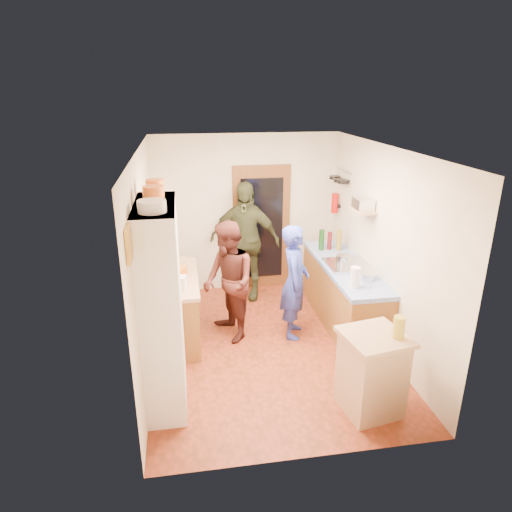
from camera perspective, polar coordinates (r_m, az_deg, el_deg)
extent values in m
cube|color=maroon|center=(6.25, 1.51, -11.24)|extent=(3.00, 4.00, 0.02)
cube|color=silver|center=(5.37, 1.77, 13.34)|extent=(3.00, 4.00, 0.02)
cube|color=silver|center=(7.57, -1.24, 5.30)|extent=(3.00, 0.02, 2.60)
cube|color=silver|center=(3.90, 7.25, -10.01)|extent=(3.00, 0.02, 2.60)
cube|color=silver|center=(5.61, -13.71, -0.76)|extent=(0.02, 4.00, 2.60)
cube|color=silver|center=(6.13, 15.63, 0.88)|extent=(0.02, 4.00, 2.60)
cube|color=brown|center=(7.64, 0.68, 3.49)|extent=(0.95, 0.06, 2.10)
cube|color=black|center=(7.60, 0.73, 3.41)|extent=(0.70, 0.02, 1.70)
cube|color=white|center=(4.94, -11.67, -6.10)|extent=(0.40, 1.20, 2.20)
cube|color=white|center=(4.57, -12.63, 6.13)|extent=(0.40, 1.14, 0.04)
cylinder|color=white|center=(4.25, -12.90, 6.08)|extent=(0.26, 0.26, 0.11)
cylinder|color=orange|center=(4.59, -12.70, 7.51)|extent=(0.21, 0.21, 0.17)
cylinder|color=orange|center=(4.92, -12.52, 8.36)|extent=(0.19, 0.19, 0.17)
cube|color=olive|center=(6.35, -10.00, -6.54)|extent=(0.60, 1.40, 0.85)
cube|color=tan|center=(6.16, -10.25, -2.81)|extent=(0.64, 1.44, 0.05)
cube|color=white|center=(5.76, -9.85, -3.29)|extent=(0.24, 0.19, 0.16)
cylinder|color=white|center=(6.05, -10.80, -2.11)|extent=(0.18, 0.18, 0.18)
cylinder|color=orange|center=(6.23, -9.55, -1.79)|extent=(0.25, 0.25, 0.10)
cube|color=tan|center=(6.70, -10.07, -0.52)|extent=(0.30, 0.22, 0.02)
cube|color=olive|center=(6.77, 10.81, -4.89)|extent=(0.60, 2.20, 0.84)
cube|color=blue|center=(6.59, 11.06, -1.35)|extent=(0.62, 2.22, 0.06)
cube|color=silver|center=(6.53, 11.26, -1.11)|extent=(0.55, 0.58, 0.04)
cylinder|color=silver|center=(6.48, 10.90, -0.44)|extent=(0.20, 0.20, 0.13)
cylinder|color=#143F14|center=(7.08, 8.20, 2.00)|extent=(0.09, 0.09, 0.32)
cylinder|color=#591419|center=(7.13, 9.18, 1.88)|extent=(0.08, 0.08, 0.28)
cylinder|color=olive|center=(7.10, 10.34, 1.96)|extent=(0.09, 0.09, 0.33)
cylinder|color=white|center=(5.83, 12.27, -2.62)|extent=(0.15, 0.15, 0.27)
cylinder|color=silver|center=(6.16, 13.59, -2.35)|extent=(0.30, 0.30, 0.09)
cube|color=tan|center=(5.09, 14.20, -14.22)|extent=(0.64, 0.64, 0.86)
cube|color=tan|center=(4.85, 14.67, -9.78)|extent=(0.72, 0.72, 0.05)
cube|color=white|center=(4.85, 13.85, -9.53)|extent=(0.39, 0.34, 0.02)
cylinder|color=#AD9E2D|center=(4.79, 17.43, -8.50)|extent=(0.14, 0.14, 0.23)
cylinder|color=silver|center=(7.30, 10.90, 10.40)|extent=(0.02, 0.65, 0.02)
cylinder|color=black|center=(7.14, 10.84, 9.13)|extent=(0.18, 0.18, 0.05)
cylinder|color=black|center=(7.33, 10.30, 9.29)|extent=(0.16, 0.16, 0.05)
cylinder|color=black|center=(7.51, 9.81, 9.66)|extent=(0.17, 0.17, 0.05)
cube|color=tan|center=(6.36, 13.17, 5.56)|extent=(0.26, 0.42, 0.03)
cube|color=silver|center=(6.33, 13.23, 6.35)|extent=(0.22, 0.30, 0.15)
cube|color=black|center=(7.58, 10.22, 6.17)|extent=(0.06, 0.10, 0.04)
cylinder|color=red|center=(7.55, 9.82, 6.53)|extent=(0.11, 0.11, 0.32)
cube|color=gold|center=(3.90, -15.62, 1.46)|extent=(0.03, 0.25, 0.30)
imported|color=#2B39A1|center=(6.17, 5.12, -3.34)|extent=(0.53, 0.66, 1.59)
imported|color=#411C17|center=(6.14, -3.35, -3.09)|extent=(0.83, 0.95, 1.65)
imported|color=#323820|center=(7.28, -1.33, 1.87)|extent=(1.22, 0.81, 1.92)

